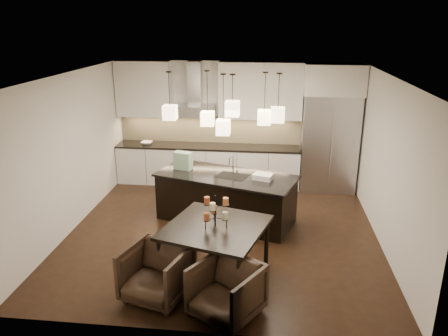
# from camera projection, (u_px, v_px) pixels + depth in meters

# --- Properties ---
(floor) EXTENTS (5.50, 5.50, 0.02)m
(floor) POSITION_uv_depth(u_px,v_px,m) (223.00, 231.00, 7.99)
(floor) COLOR black
(floor) RESTS_ON ground
(ceiling) EXTENTS (5.50, 5.50, 0.02)m
(ceiling) POSITION_uv_depth(u_px,v_px,m) (223.00, 75.00, 7.08)
(ceiling) COLOR white
(ceiling) RESTS_ON wall_back
(wall_back) EXTENTS (5.50, 0.02, 2.80)m
(wall_back) POSITION_uv_depth(u_px,v_px,m) (236.00, 123.00, 10.13)
(wall_back) COLOR silver
(wall_back) RESTS_ON ground
(wall_front) EXTENTS (5.50, 0.02, 2.80)m
(wall_front) POSITION_uv_depth(u_px,v_px,m) (195.00, 231.00, 4.94)
(wall_front) COLOR silver
(wall_front) RESTS_ON ground
(wall_left) EXTENTS (0.02, 5.50, 2.80)m
(wall_left) POSITION_uv_depth(u_px,v_px,m) (70.00, 153.00, 7.82)
(wall_left) COLOR silver
(wall_left) RESTS_ON ground
(wall_right) EXTENTS (0.02, 5.50, 2.80)m
(wall_right) POSITION_uv_depth(u_px,v_px,m) (388.00, 164.00, 7.25)
(wall_right) COLOR silver
(wall_right) RESTS_ON ground
(refrigerator) EXTENTS (1.20, 0.72, 2.15)m
(refrigerator) POSITION_uv_depth(u_px,v_px,m) (329.00, 143.00, 9.66)
(refrigerator) COLOR #B7B7BA
(refrigerator) RESTS_ON floor
(fridge_panel) EXTENTS (1.26, 0.72, 0.65)m
(fridge_panel) POSITION_uv_depth(u_px,v_px,m) (334.00, 79.00, 9.21)
(fridge_panel) COLOR silver
(fridge_panel) RESTS_ON refrigerator
(lower_cabinets) EXTENTS (4.21, 0.62, 0.88)m
(lower_cabinets) POSITION_uv_depth(u_px,v_px,m) (208.00, 165.00, 10.20)
(lower_cabinets) COLOR silver
(lower_cabinets) RESTS_ON floor
(countertop) EXTENTS (4.21, 0.66, 0.04)m
(countertop) POSITION_uv_depth(u_px,v_px,m) (208.00, 146.00, 10.05)
(countertop) COLOR black
(countertop) RESTS_ON lower_cabinets
(backsplash) EXTENTS (4.21, 0.02, 0.63)m
(backsplash) POSITION_uv_depth(u_px,v_px,m) (209.00, 129.00, 10.22)
(backsplash) COLOR tan
(backsplash) RESTS_ON countertop
(upper_cab_left) EXTENTS (1.25, 0.35, 1.25)m
(upper_cab_left) POSITION_uv_depth(u_px,v_px,m) (144.00, 89.00, 9.92)
(upper_cab_left) COLOR silver
(upper_cab_left) RESTS_ON wall_back
(upper_cab_right) EXTENTS (1.85, 0.35, 1.25)m
(upper_cab_right) POSITION_uv_depth(u_px,v_px,m) (261.00, 91.00, 9.65)
(upper_cab_right) COLOR silver
(upper_cab_right) RESTS_ON wall_back
(hood_canopy) EXTENTS (0.90, 0.52, 0.24)m
(hood_canopy) POSITION_uv_depth(u_px,v_px,m) (195.00, 110.00, 9.86)
(hood_canopy) COLOR #B7B7BA
(hood_canopy) RESTS_ON wall_back
(hood_chimney) EXTENTS (0.30, 0.28, 0.96)m
(hood_chimney) POSITION_uv_depth(u_px,v_px,m) (195.00, 83.00, 9.77)
(hood_chimney) COLOR #B7B7BA
(hood_chimney) RESTS_ON hood_canopy
(fruit_bowl) EXTENTS (0.28, 0.28, 0.06)m
(fruit_bowl) POSITION_uv_depth(u_px,v_px,m) (147.00, 143.00, 10.13)
(fruit_bowl) COLOR silver
(fruit_bowl) RESTS_ON countertop
(island_body) EXTENTS (2.69, 1.72, 0.88)m
(island_body) POSITION_uv_depth(u_px,v_px,m) (226.00, 199.00, 8.29)
(island_body) COLOR black
(island_body) RESTS_ON floor
(island_top) EXTENTS (2.79, 1.82, 0.04)m
(island_top) POSITION_uv_depth(u_px,v_px,m) (226.00, 176.00, 8.14)
(island_top) COLOR black
(island_top) RESTS_ON island_body
(faucet) EXTENTS (0.17, 0.26, 0.38)m
(faucet) POSITION_uv_depth(u_px,v_px,m) (233.00, 164.00, 8.12)
(faucet) COLOR silver
(faucet) RESTS_ON island_top
(tote_bag) EXTENTS (0.38, 0.28, 0.34)m
(tote_bag) POSITION_uv_depth(u_px,v_px,m) (183.00, 161.00, 8.41)
(tote_bag) COLOR #1B5E30
(tote_bag) RESTS_ON island_top
(food_container) EXTENTS (0.40, 0.33, 0.10)m
(food_container) POSITION_uv_depth(u_px,v_px,m) (263.00, 177.00, 7.90)
(food_container) COLOR silver
(food_container) RESTS_ON island_top
(dining_table) EXTENTS (1.69, 1.69, 0.82)m
(dining_table) POSITION_uv_depth(u_px,v_px,m) (216.00, 251.00, 6.48)
(dining_table) COLOR black
(dining_table) RESTS_ON floor
(candelabra) EXTENTS (0.49, 0.49, 0.48)m
(candelabra) POSITION_uv_depth(u_px,v_px,m) (215.00, 211.00, 6.27)
(candelabra) COLOR black
(candelabra) RESTS_ON dining_table
(candle_a) EXTENTS (0.10, 0.10, 0.11)m
(candle_a) POSITION_uv_depth(u_px,v_px,m) (225.00, 216.00, 6.23)
(candle_a) COLOR beige
(candle_a) RESTS_ON candelabra
(candle_b) EXTENTS (0.10, 0.10, 0.11)m
(candle_b) POSITION_uv_depth(u_px,v_px,m) (214.00, 210.00, 6.43)
(candle_b) COLOR #C97340
(candle_b) RESTS_ON candelabra
(candle_c) EXTENTS (0.10, 0.10, 0.11)m
(candle_c) POSITION_uv_depth(u_px,v_px,m) (207.00, 217.00, 6.20)
(candle_c) COLOR #AA4927
(candle_c) RESTS_ON candelabra
(candle_d) EXTENTS (0.10, 0.10, 0.11)m
(candle_d) POSITION_uv_depth(u_px,v_px,m) (226.00, 201.00, 6.27)
(candle_d) COLOR #C97340
(candle_d) RESTS_ON candelabra
(candle_e) EXTENTS (0.10, 0.10, 0.11)m
(candle_e) POSITION_uv_depth(u_px,v_px,m) (207.00, 201.00, 6.30)
(candle_e) COLOR #AA4927
(candle_e) RESTS_ON candelabra
(candle_f) EXTENTS (0.10, 0.10, 0.11)m
(candle_f) POSITION_uv_depth(u_px,v_px,m) (213.00, 207.00, 6.10)
(candle_f) COLOR beige
(candle_f) RESTS_ON candelabra
(armchair_left) EXTENTS (1.03, 1.04, 0.76)m
(armchair_left) POSITION_uv_depth(u_px,v_px,m) (157.00, 273.00, 5.96)
(armchair_left) COLOR black
(armchair_left) RESTS_ON floor
(armchair_right) EXTENTS (1.09, 1.10, 0.73)m
(armchair_right) POSITION_uv_depth(u_px,v_px,m) (226.00, 291.00, 5.59)
(armchair_right) COLOR black
(armchair_right) RESTS_ON floor
(pendant_a) EXTENTS (0.24, 0.24, 0.26)m
(pendant_a) POSITION_uv_depth(u_px,v_px,m) (170.00, 112.00, 7.96)
(pendant_a) COLOR beige
(pendant_a) RESTS_ON ceiling
(pendant_b) EXTENTS (0.24, 0.24, 0.26)m
(pendant_b) POSITION_uv_depth(u_px,v_px,m) (208.00, 119.00, 8.17)
(pendant_b) COLOR beige
(pendant_b) RESTS_ON ceiling
(pendant_c) EXTENTS (0.24, 0.24, 0.26)m
(pendant_c) POSITION_uv_depth(u_px,v_px,m) (232.00, 109.00, 7.55)
(pendant_c) COLOR beige
(pendant_c) RESTS_ON ceiling
(pendant_d) EXTENTS (0.24, 0.24, 0.26)m
(pendant_d) POSITION_uv_depth(u_px,v_px,m) (264.00, 117.00, 7.90)
(pendant_d) COLOR beige
(pendant_d) RESTS_ON ceiling
(pendant_e) EXTENTS (0.24, 0.24, 0.26)m
(pendant_e) POSITION_uv_depth(u_px,v_px,m) (278.00, 115.00, 7.73)
(pendant_e) COLOR beige
(pendant_e) RESTS_ON ceiling
(pendant_f) EXTENTS (0.24, 0.24, 0.26)m
(pendant_f) POSITION_uv_depth(u_px,v_px,m) (223.00, 127.00, 7.70)
(pendant_f) COLOR beige
(pendant_f) RESTS_ON ceiling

